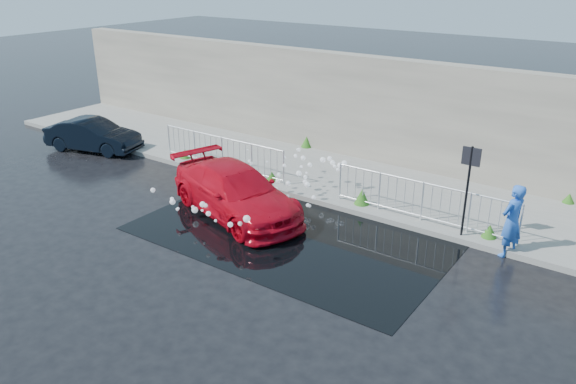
# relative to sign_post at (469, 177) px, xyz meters

# --- Properties ---
(ground) EXTENTS (90.00, 90.00, 0.00)m
(ground) POSITION_rel_sign_post_xyz_m (-4.20, -3.10, -1.72)
(ground) COLOR black
(ground) RESTS_ON ground
(pavement) EXTENTS (30.00, 4.00, 0.15)m
(pavement) POSITION_rel_sign_post_xyz_m (-4.20, 1.90, -1.65)
(pavement) COLOR slate
(pavement) RESTS_ON ground
(curb) EXTENTS (30.00, 0.25, 0.16)m
(curb) POSITION_rel_sign_post_xyz_m (-4.20, -0.10, -1.64)
(curb) COLOR slate
(curb) RESTS_ON ground
(retaining_wall) EXTENTS (30.00, 0.60, 3.50)m
(retaining_wall) POSITION_rel_sign_post_xyz_m (-4.20, 4.10, 0.18)
(retaining_wall) COLOR #6D675C
(retaining_wall) RESTS_ON pavement
(puddle) EXTENTS (8.00, 5.00, 0.01)m
(puddle) POSITION_rel_sign_post_xyz_m (-3.70, -2.10, -1.72)
(puddle) COLOR black
(puddle) RESTS_ON ground
(sign_post) EXTENTS (0.45, 0.06, 2.50)m
(sign_post) POSITION_rel_sign_post_xyz_m (0.00, 0.00, 0.00)
(sign_post) COLOR black
(sign_post) RESTS_ON ground
(railing_left) EXTENTS (5.05, 0.05, 1.10)m
(railing_left) POSITION_rel_sign_post_xyz_m (-8.20, 0.25, -0.99)
(railing_left) COLOR silver
(railing_left) RESTS_ON pavement
(railing_right) EXTENTS (5.05, 0.05, 1.10)m
(railing_right) POSITION_rel_sign_post_xyz_m (-1.20, 0.25, -0.99)
(railing_right) COLOR silver
(railing_right) RESTS_ON pavement
(weeds) EXTENTS (12.17, 3.93, 0.46)m
(weeds) POSITION_rel_sign_post_xyz_m (-4.36, 1.40, -1.39)
(weeds) COLOR #1B5617
(weeds) RESTS_ON pavement
(water_spray) EXTENTS (3.54, 5.70, 1.07)m
(water_spray) POSITION_rel_sign_post_xyz_m (-5.29, -0.93, -1.05)
(water_spray) COLOR white
(water_spray) RESTS_ON ground
(red_car) EXTENTS (5.05, 3.25, 1.36)m
(red_car) POSITION_rel_sign_post_xyz_m (-5.68, -2.05, -1.04)
(red_car) COLOR red
(red_car) RESTS_ON ground
(dark_car) EXTENTS (3.79, 2.16, 1.18)m
(dark_car) POSITION_rel_sign_post_xyz_m (-13.70, -0.73, -1.13)
(dark_car) COLOR black
(dark_car) RESTS_ON ground
(person) EXTENTS (0.66, 0.78, 1.82)m
(person) POSITION_rel_sign_post_xyz_m (1.16, -0.10, -0.81)
(person) COLOR blue
(person) RESTS_ON ground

